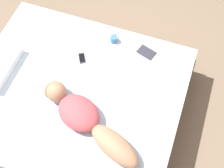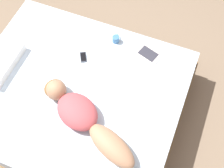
{
  "view_description": "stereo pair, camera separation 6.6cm",
  "coord_description": "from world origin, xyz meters",
  "px_view_note": "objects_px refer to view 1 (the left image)",
  "views": [
    {
      "loc": [
        -1.33,
        -0.88,
        3.38
      ],
      "look_at": [
        0.18,
        -0.35,
        0.55
      ],
      "focal_mm": 50.0,
      "sensor_mm": 36.0,
      "label": 1
    },
    {
      "loc": [
        -1.31,
        -0.95,
        3.38
      ],
      "look_at": [
        0.18,
        -0.35,
        0.55
      ],
      "focal_mm": 50.0,
      "sensor_mm": 36.0,
      "label": 2
    }
  ],
  "objects_px": {
    "coffee_mug": "(114,39)",
    "cell_phone": "(82,58)",
    "person": "(85,118)",
    "open_magazine": "(141,59)"
  },
  "relations": [
    {
      "from": "person",
      "to": "open_magazine",
      "type": "distance_m",
      "value": 0.96
    },
    {
      "from": "person",
      "to": "coffee_mug",
      "type": "bearing_deg",
      "value": 27.71
    },
    {
      "from": "coffee_mug",
      "to": "cell_phone",
      "type": "relative_size",
      "value": 0.73
    },
    {
      "from": "person",
      "to": "coffee_mug",
      "type": "distance_m",
      "value": 1.04
    },
    {
      "from": "cell_phone",
      "to": "person",
      "type": "bearing_deg",
      "value": -95.38
    },
    {
      "from": "person",
      "to": "cell_phone",
      "type": "xyz_separation_m",
      "value": [
        0.7,
        0.32,
        -0.09
      ]
    },
    {
      "from": "person",
      "to": "coffee_mug",
      "type": "relative_size",
      "value": 10.64
    },
    {
      "from": "open_magazine",
      "to": "coffee_mug",
      "type": "height_order",
      "value": "coffee_mug"
    },
    {
      "from": "coffee_mug",
      "to": "cell_phone",
      "type": "xyz_separation_m",
      "value": [
        -0.34,
        0.26,
        -0.04
      ]
    },
    {
      "from": "person",
      "to": "cell_phone",
      "type": "height_order",
      "value": "person"
    }
  ]
}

